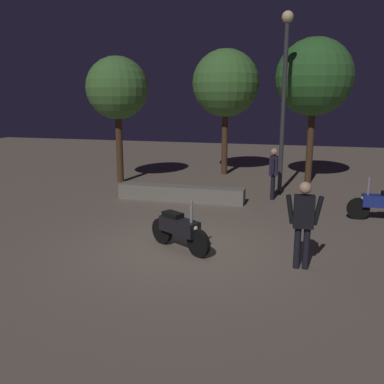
{
  "coord_description": "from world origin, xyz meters",
  "views": [
    {
      "loc": [
        2.29,
        -7.86,
        3.08
      ],
      "look_at": [
        -0.05,
        0.94,
        1.0
      ],
      "focal_mm": 39.1,
      "sensor_mm": 36.0,
      "label": 1
    }
  ],
  "objects_px": {
    "motorcycle_blue_parked_left": "(382,204)",
    "person_bystander_far": "(273,169)",
    "motorcycle_black_foreground": "(179,229)",
    "streetlamp_near": "(285,83)",
    "person_rider_beside": "(304,218)"
  },
  "relations": [
    {
      "from": "motorcycle_blue_parked_left",
      "to": "person_bystander_far",
      "type": "relative_size",
      "value": 1.06
    },
    {
      "from": "motorcycle_black_foreground",
      "to": "streetlamp_near",
      "type": "distance_m",
      "value": 6.87
    },
    {
      "from": "person_bystander_far",
      "to": "streetlamp_near",
      "type": "distance_m",
      "value": 2.77
    },
    {
      "from": "motorcycle_black_foreground",
      "to": "person_bystander_far",
      "type": "bearing_deg",
      "value": 103.61
    },
    {
      "from": "streetlamp_near",
      "to": "motorcycle_blue_parked_left",
      "type": "bearing_deg",
      "value": -43.97
    },
    {
      "from": "person_rider_beside",
      "to": "streetlamp_near",
      "type": "bearing_deg",
      "value": 4.0
    },
    {
      "from": "person_rider_beside",
      "to": "person_bystander_far",
      "type": "height_order",
      "value": "person_rider_beside"
    },
    {
      "from": "motorcycle_black_foreground",
      "to": "motorcycle_blue_parked_left",
      "type": "distance_m",
      "value": 5.48
    },
    {
      "from": "motorcycle_blue_parked_left",
      "to": "streetlamp_near",
      "type": "relative_size",
      "value": 0.3
    },
    {
      "from": "person_rider_beside",
      "to": "person_bystander_far",
      "type": "xyz_separation_m",
      "value": [
        -0.91,
        5.26,
        -0.04
      ]
    },
    {
      "from": "streetlamp_near",
      "to": "person_bystander_far",
      "type": "bearing_deg",
      "value": -98.91
    },
    {
      "from": "person_bystander_far",
      "to": "streetlamp_near",
      "type": "xyz_separation_m",
      "value": [
        0.16,
        1.0,
        2.58
      ]
    },
    {
      "from": "motorcycle_blue_parked_left",
      "to": "person_rider_beside",
      "type": "height_order",
      "value": "person_rider_beside"
    },
    {
      "from": "person_bystander_far",
      "to": "person_rider_beside",
      "type": "bearing_deg",
      "value": -79.44
    },
    {
      "from": "person_rider_beside",
      "to": "streetlamp_near",
      "type": "relative_size",
      "value": 0.29
    }
  ]
}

